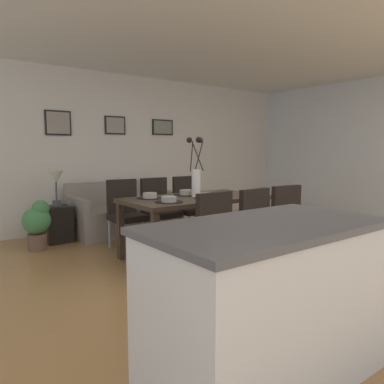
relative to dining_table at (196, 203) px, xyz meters
name	(u,v)px	position (x,y,z in m)	size (l,w,h in m)	color
ground_plane	(263,270)	(0.23, -0.92, -0.66)	(9.00, 9.00, 0.00)	#A87A47
back_wall_panel	(126,151)	(0.23, 2.33, 0.64)	(9.00, 0.10, 2.60)	white
ceiling_panel	(241,31)	(0.23, -0.52, 1.98)	(9.00, 7.20, 0.08)	white
dining_table	(196,203)	(0.00, 0.00, 0.00)	(1.80, 0.92, 0.74)	#3D2D23
dining_chair_near_left	(207,233)	(-0.53, -0.86, -0.15)	(0.46, 0.46, 0.92)	black
dining_chair_near_right	(125,210)	(-0.53, 0.87, -0.15)	(0.46, 0.46, 0.92)	black
dining_chair_far_left	(246,226)	(0.01, -0.87, -0.15)	(0.47, 0.47, 0.92)	black
dining_chair_far_right	(158,207)	(-0.03, 0.84, -0.15)	(0.45, 0.45, 0.92)	black
dining_chair_mid_left	(278,220)	(0.56, -0.84, -0.15)	(0.46, 0.46, 0.92)	black
dining_chair_mid_right	(189,204)	(0.52, 0.84, -0.15)	(0.46, 0.46, 0.92)	black
centerpiece_vase	(196,174)	(0.00, 0.00, 0.36)	(0.21, 0.23, 0.73)	white
placemat_near_left	(169,202)	(-0.54, -0.21, 0.08)	(0.32, 0.32, 0.01)	black
bowl_near_left	(169,199)	(-0.54, -0.21, 0.12)	(0.17, 0.17, 0.07)	#B2ADA3
placemat_near_right	(150,198)	(-0.54, 0.21, 0.08)	(0.32, 0.32, 0.01)	black
bowl_near_right	(150,195)	(-0.54, 0.21, 0.12)	(0.17, 0.17, 0.07)	#B2ADA3
placemat_far_left	(207,198)	(0.00, -0.21, 0.08)	(0.32, 0.32, 0.01)	black
bowl_far_left	(207,195)	(0.00, -0.21, 0.12)	(0.17, 0.17, 0.07)	#B2ADA3
placemat_far_right	(186,195)	(0.00, 0.21, 0.08)	(0.32, 0.32, 0.01)	black
bowl_far_right	(186,192)	(0.00, 0.21, 0.12)	(0.17, 0.17, 0.07)	#B2ADA3
sofa	(125,214)	(-0.09, 1.77, -0.38)	(1.71, 0.84, 0.80)	gray
side_table	(58,224)	(-1.18, 1.72, -0.40)	(0.36, 0.36, 0.52)	black
table_lamp	(56,180)	(-1.18, 1.72, 0.23)	(0.22, 0.22, 0.51)	#4C4C51
kitchen_island	(266,302)	(-1.25, -2.28, -0.20)	(1.41, 0.76, 0.92)	silver
framed_picture_left	(58,123)	(-0.95, 2.26, 1.07)	(0.40, 0.03, 0.38)	black
framed_picture_center	(115,125)	(0.00, 2.26, 1.07)	(0.37, 0.03, 0.31)	black
framed_picture_right	(163,127)	(0.95, 2.26, 1.07)	(0.44, 0.03, 0.28)	black
potted_plant	(37,223)	(-1.54, 1.42, -0.29)	(0.36, 0.36, 0.67)	brown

